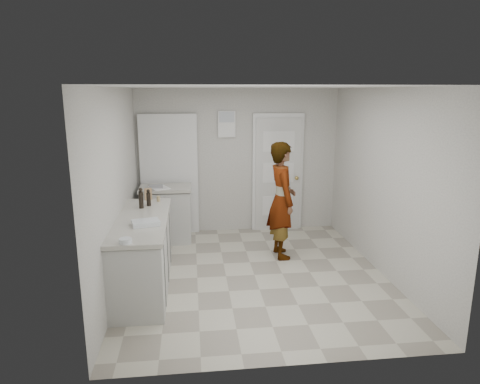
{
  "coord_description": "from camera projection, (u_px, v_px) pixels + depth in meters",
  "views": [
    {
      "loc": [
        -0.82,
        -5.37,
        2.45
      ],
      "look_at": [
        -0.15,
        0.4,
        1.08
      ],
      "focal_mm": 32.0,
      "sensor_mm": 36.0,
      "label": 1
    }
  ],
  "objects": [
    {
      "name": "oil_cruet_b",
      "position": [
        141.0,
        198.0,
        5.68
      ],
      "size": [
        0.06,
        0.06,
        0.28
      ],
      "color": "black",
      "rests_on": "main_counter"
    },
    {
      "name": "cake_mix_box",
      "position": [
        148.0,
        194.0,
        6.13
      ],
      "size": [
        0.11,
        0.07,
        0.17
      ],
      "primitive_type": "cube",
      "rotation": [
        0.0,
        0.0,
        0.24
      ],
      "color": "#966B4B",
      "rests_on": "main_counter"
    },
    {
      "name": "main_counter",
      "position": [
        143.0,
        256.0,
        5.39
      ],
      "size": [
        0.64,
        1.96,
        0.93
      ],
      "color": "beige",
      "rests_on": "ground"
    },
    {
      "name": "person",
      "position": [
        282.0,
        200.0,
        6.34
      ],
      "size": [
        0.46,
        0.66,
        1.74
      ],
      "primitive_type": "imported",
      "rotation": [
        0.0,
        0.0,
        1.64
      ],
      "color": "silver",
      "rests_on": "ground"
    },
    {
      "name": "papers",
      "position": [
        160.0,
        188.0,
        6.89
      ],
      "size": [
        0.38,
        0.41,
        0.01
      ],
      "primitive_type": "cube",
      "rotation": [
        0.0,
        0.0,
        0.43
      ],
      "color": "white",
      "rests_on": "side_counter"
    },
    {
      "name": "ground",
      "position": [
        254.0,
        275.0,
        5.84
      ],
      "size": [
        4.0,
        4.0,
        0.0
      ],
      "primitive_type": "plane",
      "color": "gray",
      "rests_on": "ground"
    },
    {
      "name": "egg_bowl",
      "position": [
        125.0,
        241.0,
        4.39
      ],
      "size": [
        0.13,
        0.13,
        0.05
      ],
      "color": "silver",
      "rests_on": "main_counter"
    },
    {
      "name": "room_shell",
      "position": [
        229.0,
        175.0,
        7.48
      ],
      "size": [
        4.0,
        4.0,
        4.0
      ],
      "color": "#A7A49E",
      "rests_on": "ground"
    },
    {
      "name": "baking_dish",
      "position": [
        146.0,
        223.0,
        4.99
      ],
      "size": [
        0.35,
        0.29,
        0.05
      ],
      "rotation": [
        0.0,
        0.0,
        0.24
      ],
      "color": "silver",
      "rests_on": "main_counter"
    },
    {
      "name": "oil_cruet_a",
      "position": [
        149.0,
        198.0,
        5.81
      ],
      "size": [
        0.06,
        0.06,
        0.23
      ],
      "color": "black",
      "rests_on": "main_counter"
    },
    {
      "name": "spice_jar",
      "position": [
        158.0,
        199.0,
        6.06
      ],
      "size": [
        0.05,
        0.05,
        0.07
      ],
      "primitive_type": "cylinder",
      "color": "tan",
      "rests_on": "main_counter"
    },
    {
      "name": "side_counter",
      "position": [
        167.0,
        216.0,
        7.1
      ],
      "size": [
        0.84,
        0.61,
        0.93
      ],
      "color": "beige",
      "rests_on": "ground"
    }
  ]
}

